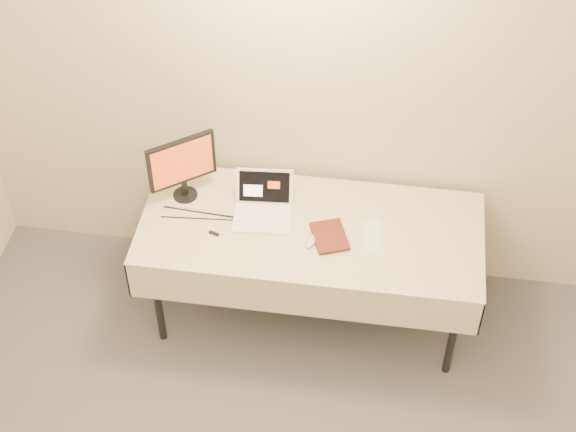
# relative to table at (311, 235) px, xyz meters

# --- Properties ---
(back_wall) EXTENTS (4.00, 0.10, 2.70)m
(back_wall) POSITION_rel_table_xyz_m (0.00, 0.45, 0.67)
(back_wall) COLOR beige
(back_wall) RESTS_ON ground
(table) EXTENTS (1.86, 0.81, 0.74)m
(table) POSITION_rel_table_xyz_m (0.00, 0.00, 0.00)
(table) COLOR black
(table) RESTS_ON ground
(laptop) EXTENTS (0.34, 0.33, 0.21)m
(laptop) POSITION_rel_table_xyz_m (-0.27, 0.08, 0.11)
(laptop) COLOR white
(laptop) RESTS_ON table
(monitor) EXTENTS (0.33, 0.25, 0.40)m
(monitor) POSITION_rel_table_xyz_m (-0.73, 0.15, 0.30)
(monitor) COLOR black
(monitor) RESTS_ON table
(book) EXTENTS (0.17, 0.08, 0.23)m
(book) POSITION_rel_table_xyz_m (0.03, -0.09, 0.18)
(book) COLOR maroon
(book) RESTS_ON table
(alarm_clock) EXTENTS (0.11, 0.05, 0.04)m
(alarm_clock) POSITION_rel_table_xyz_m (-0.26, 0.27, 0.08)
(alarm_clock) COLOR black
(alarm_clock) RESTS_ON table
(clicker) EXTENTS (0.07, 0.11, 0.02)m
(clicker) POSITION_rel_table_xyz_m (0.01, -0.12, 0.07)
(clicker) COLOR silver
(clicker) RESTS_ON table
(paper_form) EXTENTS (0.13, 0.26, 0.00)m
(paper_form) POSITION_rel_table_xyz_m (0.34, -0.02, 0.06)
(paper_form) COLOR #B3E2B5
(paper_form) RESTS_ON table
(usb_dongle) EXTENTS (0.06, 0.04, 0.01)m
(usb_dongle) POSITION_rel_table_xyz_m (-0.51, -0.12, 0.07)
(usb_dongle) COLOR black
(usb_dongle) RESTS_ON table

